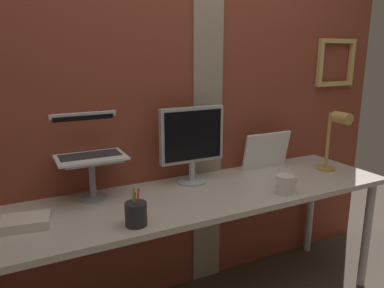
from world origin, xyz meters
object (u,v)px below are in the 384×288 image
coffee_mug (285,184)px  whiteboard_panel (267,150)px  pen_cup (136,214)px  desk_lamp (335,135)px  laptop (87,144)px  monitor (192,139)px

coffee_mug → whiteboard_panel: bearing=64.6°
pen_cup → coffee_mug: size_ratio=1.28×
coffee_mug → desk_lamp: bearing=16.1°
whiteboard_panel → pen_cup: bearing=-158.3°
laptop → desk_lamp: laptop is taller
desk_lamp → coffee_mug: 0.57m
monitor → whiteboard_panel: size_ratio=1.29×
laptop → pen_cup: 0.52m
desk_lamp → pen_cup: desk_lamp is taller
desk_lamp → pen_cup: 1.37m
monitor → laptop: monitor is taller
whiteboard_panel → pen_cup: 1.10m
desk_lamp → coffee_mug: (-0.51, -0.15, -0.19)m
pen_cup → coffee_mug: 0.83m
laptop → whiteboard_panel: laptop is taller
monitor → whiteboard_panel: monitor is taller
coffee_mug → monitor: bearing=133.3°
whiteboard_panel → coffee_mug: size_ratio=2.51×
monitor → laptop: 0.57m
whiteboard_panel → pen_cup: whiteboard_panel is taller
laptop → coffee_mug: bearing=-26.1°
whiteboard_panel → pen_cup: size_ratio=1.96×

